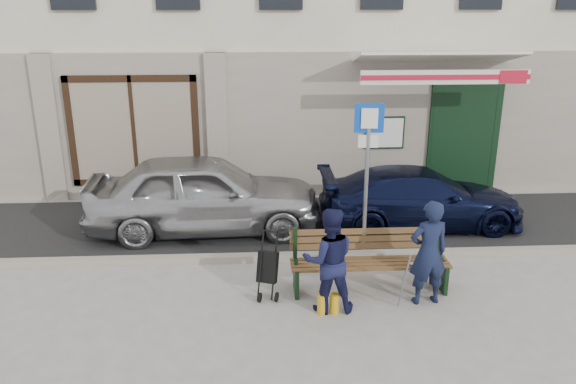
{
  "coord_description": "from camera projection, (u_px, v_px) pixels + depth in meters",
  "views": [
    {
      "loc": [
        -0.53,
        -7.23,
        4.18
      ],
      "look_at": [
        -0.04,
        1.6,
        1.2
      ],
      "focal_mm": 35.0,
      "sensor_mm": 36.0,
      "label": 1
    }
  ],
  "objects": [
    {
      "name": "ground",
      "position": [
        297.0,
        304.0,
        8.21
      ],
      "size": [
        80.0,
        80.0,
        0.0
      ],
      "primitive_type": "plane",
      "color": "#9E9991",
      "rests_on": "ground"
    },
    {
      "name": "asphalt_lane",
      "position": [
        286.0,
        225.0,
        11.14
      ],
      "size": [
        60.0,
        3.2,
        0.01
      ],
      "primitive_type": "cube",
      "color": "#282828",
      "rests_on": "ground"
    },
    {
      "name": "curb",
      "position": [
        291.0,
        257.0,
        9.61
      ],
      "size": [
        60.0,
        0.18,
        0.12
      ],
      "primitive_type": "cube",
      "color": "#9E9384",
      "rests_on": "ground"
    },
    {
      "name": "car_silver",
      "position": [
        204.0,
        193.0,
        10.67
      ],
      "size": [
        4.47,
        1.95,
        1.5
      ],
      "primitive_type": "imported",
      "rotation": [
        0.0,
        0.0,
        1.61
      ],
      "color": "#A6A6AA",
      "rests_on": "ground"
    },
    {
      "name": "car_navy",
      "position": [
        421.0,
        198.0,
        10.96
      ],
      "size": [
        3.97,
        1.62,
        1.15
      ],
      "primitive_type": "imported",
      "rotation": [
        0.0,
        0.0,
        1.57
      ],
      "color": "black",
      "rests_on": "ground"
    },
    {
      "name": "parking_sign",
      "position": [
        368.0,
        155.0,
        9.4
      ],
      "size": [
        0.49,
        0.08,
        2.64
      ],
      "rotation": [
        0.0,
        0.0,
        -0.05
      ],
      "color": "gray",
      "rests_on": "ground"
    },
    {
      "name": "bench",
      "position": [
        367.0,
        262.0,
        8.49
      ],
      "size": [
        2.4,
        1.17,
        0.98
      ],
      "color": "brown",
      "rests_on": "ground"
    },
    {
      "name": "man",
      "position": [
        428.0,
        253.0,
        8.03
      ],
      "size": [
        0.63,
        0.46,
        1.58
      ],
      "primitive_type": "imported",
      "rotation": [
        0.0,
        0.0,
        3.29
      ],
      "color": "#131934",
      "rests_on": "ground"
    },
    {
      "name": "woman",
      "position": [
        329.0,
        260.0,
        7.84
      ],
      "size": [
        0.76,
        0.6,
        1.54
      ],
      "primitive_type": "imported",
      "rotation": [
        0.0,
        0.0,
        3.16
      ],
      "color": "#15173A",
      "rests_on": "ground"
    },
    {
      "name": "stroller",
      "position": [
        268.0,
        268.0,
        8.33
      ],
      "size": [
        0.36,
        0.46,
        1.01
      ],
      "rotation": [
        0.0,
        0.0,
        -0.35
      ],
      "color": "black",
      "rests_on": "ground"
    }
  ]
}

